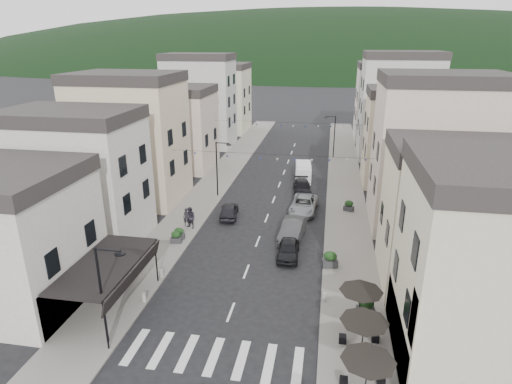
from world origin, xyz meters
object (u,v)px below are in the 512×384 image
Objects in this scene: parked_car_a at (288,249)px; parked_car_d at (302,187)px; parked_car_b at (293,229)px; pedestrian_b at (190,218)px; parked_car_c at (304,204)px; parked_car_e at (229,211)px; delivery_van at (303,171)px; pedestrian_a at (187,217)px.

parked_car_a is 14.84m from parked_car_d.
pedestrian_b reaches higher than parked_car_b.
parked_car_a is at bearing 4.01° from pedestrian_b.
parked_car_c is 2.70× the size of pedestrian_b.
parked_car_e reaches higher than parked_car_d.
parked_car_d is 14.48m from pedestrian_b.
parked_car_c is 11.30m from pedestrian_b.
parked_car_b is 16.24m from delivery_van.
pedestrian_b reaches higher than parked_car_e.
parked_car_d is at bearing -136.23° from parked_car_e.
parked_car_c reaches higher than parked_car_a.
pedestrian_a is (-9.59, 0.63, 0.15)m from parked_car_b.
pedestrian_a is at bearing -148.06° from parked_car_c.
pedestrian_b is (-9.08, 3.58, 0.42)m from parked_car_a.
parked_car_e is at bearing 28.15° from pedestrian_a.
pedestrian_b is (-8.84, -16.04, 0.05)m from delivery_van.
parked_car_c is at bearing 57.15° from pedestrian_b.
parked_car_e is at bearing -135.47° from parked_car_d.
parked_car_b is at bearing -16.85° from pedestrian_a.
pedestrian_a is at bearing -177.71° from parked_car_b.
parked_car_a is at bearing -35.81° from pedestrian_a.
pedestrian_b reaches higher than pedestrian_a.
parked_car_b is at bearing -91.47° from parked_car_c.
pedestrian_b is (-2.72, -3.27, 0.43)m from parked_car_e.
parked_car_b is 1.07× the size of parked_car_d.
parked_car_a is at bearing -83.94° from parked_car_b.
parked_car_d is 14.47m from pedestrian_a.
parked_car_c is 1.18× the size of parked_car_d.
parked_car_a is at bearing -89.71° from parked_car_c.
parked_car_a is 2.04× the size of pedestrian_b.
pedestrian_b is (-9.08, -11.26, 0.45)m from parked_car_d.
parked_car_b is at bearing -96.98° from parked_car_d.
pedestrian_a is at bearing -138.51° from parked_car_d.
parked_car_a is 0.87× the size of delivery_van.
parked_car_a is 9.35m from parked_car_e.
pedestrian_b is at bearing -175.17° from parked_car_b.
delivery_van is at bearing 89.22° from parked_car_a.
parked_car_e is (-6.36, 3.46, -0.12)m from parked_car_b.
delivery_van is 2.78× the size of pedestrian_a.
parked_car_d is (0.00, 11.46, -0.14)m from parked_car_b.
parked_car_b reaches higher than parked_car_d.
parked_car_d is at bearing 35.39° from pedestrian_a.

